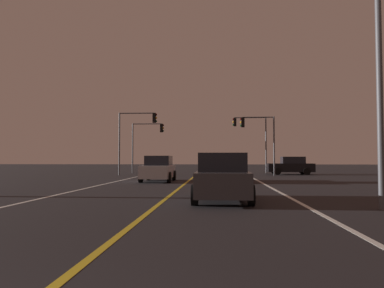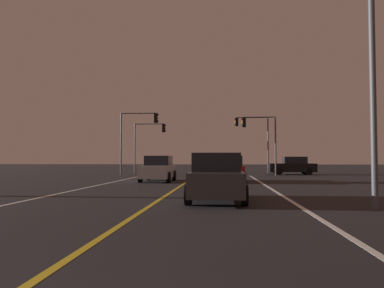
{
  "view_description": "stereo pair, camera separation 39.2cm",
  "coord_description": "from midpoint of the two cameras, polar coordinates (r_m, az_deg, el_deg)",
  "views": [
    {
      "loc": [
        1.91,
        -1.06,
        1.5
      ],
      "look_at": [
        0.21,
        24.74,
        2.52
      ],
      "focal_mm": 35.02,
      "sensor_mm": 36.0,
      "label": 1
    },
    {
      "loc": [
        2.3,
        -1.06,
        1.5
      ],
      "look_at": [
        0.21,
        24.74,
        2.52
      ],
      "focal_mm": 35.02,
      "sensor_mm": 36.0,
      "label": 2
    }
  ],
  "objects": [
    {
      "name": "lane_center_divider",
      "position": [
        14.48,
        -4.65,
        -8.19
      ],
      "size": [
        0.16,
        38.38,
        0.01
      ],
      "primitive_type": "cube",
      "color": "gold",
      "rests_on": "ground"
    },
    {
      "name": "traffic_light_far_right",
      "position": [
        39.68,
        8.59,
        1.89
      ],
      "size": [
        3.54,
        0.36,
        5.87
      ],
      "rotation": [
        0.0,
        0.0,
        3.14
      ],
      "color": "#4C4C51",
      "rests_on": "ground"
    },
    {
      "name": "car_ahead_far",
      "position": [
        24.61,
        5.27,
        -3.84
      ],
      "size": [
        2.02,
        4.3,
        1.7
      ],
      "rotation": [
        0.0,
        0.0,
        1.57
      ],
      "color": "black",
      "rests_on": "ground"
    },
    {
      "name": "car_oncoming",
      "position": [
        25.03,
        -5.58,
        -3.81
      ],
      "size": [
        2.02,
        4.3,
        1.7
      ],
      "rotation": [
        0.0,
        0.0,
        -1.57
      ],
      "color": "black",
      "rests_on": "ground"
    },
    {
      "name": "traffic_light_near_left",
      "position": [
        34.87,
        -8.68,
        2.33
      ],
      "size": [
        3.58,
        0.36,
        5.76
      ],
      "color": "#4C4C51",
      "rests_on": "ground"
    },
    {
      "name": "traffic_light_near_right",
      "position": [
        34.2,
        9.63,
        1.86
      ],
      "size": [
        3.1,
        0.36,
        5.3
      ],
      "rotation": [
        0.0,
        0.0,
        3.14
      ],
      "color": "#4C4C51",
      "rests_on": "ground"
    },
    {
      "name": "lane_edge_left",
      "position": [
        15.87,
        -21.94,
        -7.51
      ],
      "size": [
        0.16,
        38.38,
        0.01
      ],
      "primitive_type": "cube",
      "color": "silver",
      "rests_on": "ground"
    },
    {
      "name": "traffic_light_far_left",
      "position": [
        40.22,
        -7.01,
        1.24
      ],
      "size": [
        3.44,
        0.36,
        5.28
      ],
      "color": "#4C4C51",
      "rests_on": "ground"
    },
    {
      "name": "car_lead_same_lane",
      "position": [
        13.35,
        3.77,
        -5.17
      ],
      "size": [
        2.02,
        4.3,
        1.7
      ],
      "rotation": [
        0.0,
        0.0,
        1.57
      ],
      "color": "black",
      "rests_on": "ground"
    },
    {
      "name": "lane_edge_right",
      "position": [
        14.56,
        14.27,
        -8.09
      ],
      "size": [
        0.16,
        38.38,
        0.01
      ],
      "primitive_type": "cube",
      "color": "silver",
      "rests_on": "ground"
    },
    {
      "name": "street_lamp_right_near",
      "position": [
        12.77,
        23.96,
        15.59
      ],
      "size": [
        1.94,
        0.44,
        8.58
      ],
      "rotation": [
        0.0,
        0.0,
        3.14
      ],
      "color": "#4C4C51",
      "rests_on": "ground"
    },
    {
      "name": "car_crossing_side",
      "position": [
        36.82,
        14.51,
        -3.25
      ],
      "size": [
        4.3,
        2.02,
        1.7
      ],
      "rotation": [
        0.0,
        0.0,
        3.14
      ],
      "color": "black",
      "rests_on": "ground"
    }
  ]
}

